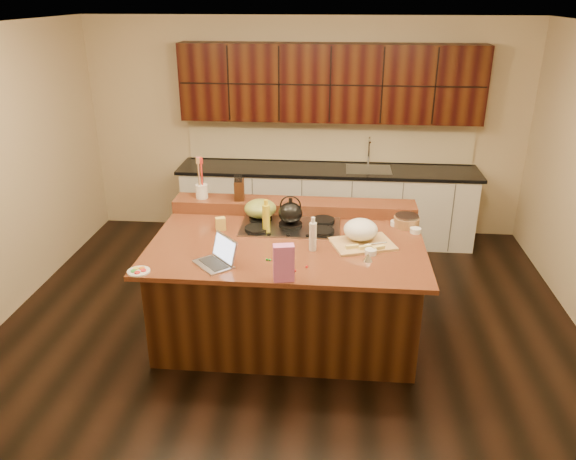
{
  "coord_description": "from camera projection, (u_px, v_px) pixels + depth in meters",
  "views": [
    {
      "loc": [
        0.42,
        -4.51,
        2.95
      ],
      "look_at": [
        0.0,
        0.05,
        1.0
      ],
      "focal_mm": 35.0,
      "sensor_mm": 36.0,
      "label": 1
    }
  ],
  "objects": [
    {
      "name": "pink_bag",
      "position": [
        284.0,
        263.0,
        4.23
      ],
      "size": [
        0.17,
        0.11,
        0.29
      ],
      "primitive_type": "cube",
      "rotation": [
        0.0,
        0.0,
        0.19
      ],
      "color": "#D865B5",
      "rests_on": "island"
    },
    {
      "name": "gumdrop_9",
      "position": [
        270.0,
        260.0,
        4.59
      ],
      "size": [
        0.02,
        0.02,
        0.02
      ],
      "primitive_type": "ellipsoid",
      "color": "#198C26",
      "rests_on": "island"
    },
    {
      "name": "ramekin_c",
      "position": [
        396.0,
        223.0,
        5.28
      ],
      "size": [
        0.13,
        0.13,
        0.04
      ],
      "primitive_type": "cylinder",
      "rotation": [
        0.0,
        0.0,
        -0.43
      ],
      "color": "white",
      "rests_on": "island"
    },
    {
      "name": "laptop",
      "position": [
        219.0,
        257.0,
        4.52
      ],
      "size": [
        0.4,
        0.41,
        0.22
      ],
      "rotation": [
        0.0,
        0.0,
        -0.84
      ],
      "color": "#B7B7BC",
      "rests_on": "island"
    },
    {
      "name": "gumdrop_3",
      "position": [
        280.0,
        270.0,
        4.43
      ],
      "size": [
        0.02,
        0.02,
        0.02
      ],
      "primitive_type": "ellipsoid",
      "color": "#198C26",
      "rests_on": "island"
    },
    {
      "name": "gumdrop_10",
      "position": [
        307.0,
        267.0,
        4.47
      ],
      "size": [
        0.02,
        0.02,
        0.02
      ],
      "primitive_type": "ellipsoid",
      "color": "red",
      "rests_on": "island"
    },
    {
      "name": "gumdrop_7",
      "position": [
        283.0,
        260.0,
        4.58
      ],
      "size": [
        0.02,
        0.02,
        0.02
      ],
      "primitive_type": "ellipsoid",
      "color": "#198C26",
      "rests_on": "island"
    },
    {
      "name": "back_ledge",
      "position": [
        294.0,
        206.0,
        5.58
      ],
      "size": [
        2.4,
        0.3,
        0.12
      ],
      "primitive_type": "cube",
      "color": "black",
      "rests_on": "island"
    },
    {
      "name": "cooktop",
      "position": [
        290.0,
        226.0,
        5.23
      ],
      "size": [
        0.92,
        0.52,
        0.05
      ],
      "color": "gray",
      "rests_on": "island"
    },
    {
      "name": "oil_bottle",
      "position": [
        266.0,
        219.0,
        5.07
      ],
      "size": [
        0.09,
        0.09,
        0.27
      ],
      "primitive_type": "cylinder",
      "rotation": [
        0.0,
        0.0,
        -0.39
      ],
      "color": "gold",
      "rests_on": "island"
    },
    {
      "name": "island",
      "position": [
        288.0,
        286.0,
        5.14
      ],
      "size": [
        2.4,
        1.6,
        0.92
      ],
      "color": "black",
      "rests_on": "ground"
    },
    {
      "name": "wooden_tray",
      "position": [
        361.0,
        233.0,
        4.89
      ],
      "size": [
        0.61,
        0.52,
        0.21
      ],
      "rotation": [
        0.0,
        0.0,
        0.33
      ],
      "color": "tan",
      "rests_on": "island"
    },
    {
      "name": "kitchen_timer",
      "position": [
        368.0,
        257.0,
        4.58
      ],
      "size": [
        0.1,
        0.1,
        0.07
      ],
      "primitive_type": "cone",
      "rotation": [
        0.0,
        0.0,
        -0.27
      ],
      "color": "silver",
      "rests_on": "island"
    },
    {
      "name": "ramekin_b",
      "position": [
        415.0,
        230.0,
        5.12
      ],
      "size": [
        0.1,
        0.1,
        0.04
      ],
      "primitive_type": "cylinder",
      "rotation": [
        0.0,
        0.0,
        0.01
      ],
      "color": "white",
      "rests_on": "island"
    },
    {
      "name": "gumdrop_5",
      "position": [
        267.0,
        260.0,
        4.59
      ],
      "size": [
        0.02,
        0.02,
        0.02
      ],
      "primitive_type": "ellipsoid",
      "color": "#198C26",
      "rests_on": "island"
    },
    {
      "name": "kettle",
      "position": [
        290.0,
        213.0,
        5.18
      ],
      "size": [
        0.3,
        0.3,
        0.2
      ],
      "primitive_type": "ellipsoid",
      "rotation": [
        0.0,
        0.0,
        0.43
      ],
      "color": "black",
      "rests_on": "cooktop"
    },
    {
      "name": "gumdrop_2",
      "position": [
        283.0,
        268.0,
        4.45
      ],
      "size": [
        0.02,
        0.02,
        0.02
      ],
      "primitive_type": "ellipsoid",
      "color": "red",
      "rests_on": "island"
    },
    {
      "name": "back_counter",
      "position": [
        328.0,
        164.0,
        6.95
      ],
      "size": [
        3.7,
        0.66,
        2.4
      ],
      "color": "silver",
      "rests_on": "ground"
    },
    {
      "name": "gumdrop_6",
      "position": [
        286.0,
        262.0,
        4.55
      ],
      "size": [
        0.02,
        0.02,
        0.02
      ],
      "primitive_type": "ellipsoid",
      "color": "red",
      "rests_on": "island"
    },
    {
      "name": "strainer_bowl",
      "position": [
        406.0,
        222.0,
        5.25
      ],
      "size": [
        0.29,
        0.29,
        0.09
      ],
      "primitive_type": "cylinder",
      "rotation": [
        0.0,
        0.0,
        -0.23
      ],
      "color": "#996B3F",
      "rests_on": "island"
    },
    {
      "name": "room",
      "position": [
        287.0,
        195.0,
        4.8
      ],
      "size": [
        5.52,
        5.02,
        2.72
      ],
      "color": "black",
      "rests_on": "ground"
    },
    {
      "name": "gumdrop_4",
      "position": [
        275.0,
        269.0,
        4.43
      ],
      "size": [
        0.02,
        0.02,
        0.02
      ],
      "primitive_type": "ellipsoid",
      "color": "red",
      "rests_on": "island"
    },
    {
      "name": "gumdrop_1",
      "position": [
        289.0,
        265.0,
        4.51
      ],
      "size": [
        0.02,
        0.02,
        0.02
      ],
      "primitive_type": "ellipsoid",
      "color": "#198C26",
      "rests_on": "island"
    },
    {
      "name": "package_box",
      "position": [
        221.0,
        224.0,
        5.16
      ],
      "size": [
        0.1,
        0.09,
        0.12
      ],
      "primitive_type": "cube",
      "rotation": [
        0.0,
        0.0,
        0.4
      ],
      "color": "#DEBA4E",
      "rests_on": "island"
    },
    {
      "name": "utensil_crock",
      "position": [
        202.0,
        191.0,
        5.61
      ],
      "size": [
        0.15,
        0.15,
        0.14
      ],
      "primitive_type": "cylinder",
      "rotation": [
        0.0,
        0.0,
        -0.29
      ],
      "color": "white",
      "rests_on": "back_ledge"
    },
    {
      "name": "candy_plate",
      "position": [
        139.0,
        271.0,
        4.41
      ],
      "size": [
        0.18,
        0.18,
        0.01
      ],
      "primitive_type": "cylinder",
      "rotation": [
        0.0,
        0.0,
        -0.03
      ],
      "color": "white",
      "rests_on": "island"
    },
    {
      "name": "vinegar_bottle",
      "position": [
        313.0,
        237.0,
        4.73
      ],
      "size": [
        0.08,
        0.08,
        0.25
      ],
      "primitive_type": "cylinder",
      "rotation": [
        0.0,
        0.0,
        0.31
      ],
      "color": "silver",
      "rests_on": "island"
    },
    {
      "name": "knife_block",
      "position": [
        239.0,
        190.0,
        5.57
      ],
      "size": [
        0.12,
        0.17,
        0.19
      ],
      "primitive_type": "cube",
      "rotation": [
        0.0,
        0.0,
        0.13
      ],
      "color": "black",
      "rests_on": "back_ledge"
    },
    {
      "name": "ramekin_a",
      "position": [
        371.0,
        252.0,
        4.7
      ],
      "size": [
        0.1,
        0.1,
        0.04
      ],
      "primitive_type": "cylinder",
      "rotation": [
        0.0,
        0.0,
        0.0
      ],
      "color": "white",
      "rests_on": "island"
    },
    {
      "name": "green_bowl",
      "position": [
        260.0,
        209.0,
        5.33
      ],
      "size": [
        0.38,
        0.38,
        0.17
      ],
      "primitive_type": "ellipsoid",
      "rotation": [
        0.0,
        0.0,
        -0.26
      ],
      "color": "olive",
      "rests_on": "cooktop"
    },
    {
      "name": "gumdrop_0",
      "position": [
        285.0,
        261.0,
        4.57
      ],
      "size": [
        0.02,
        0.02,
        0.02
      ],
      "primitive_type": "ellipsoid",
      "color": "red",
      "rests_on": "island"
    },
    {
      "name": "gumdrop_8",
      "position": [
        295.0,
        271.0,
        4.41
      ],
      "size": [
        0.02,
        0.02,
        0.02
      ],
      "primitive_type": "ellipsoid",
      "color": "red",
      "rests_on": "island"
    }
  ]
}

